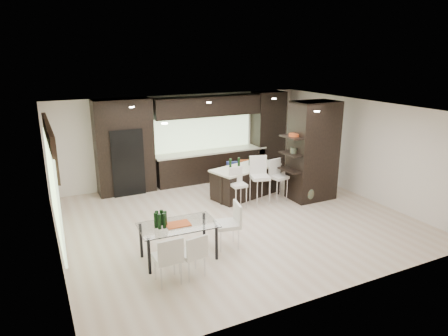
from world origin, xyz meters
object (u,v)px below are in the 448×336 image
stool_mid (260,186)px  dining_table (179,242)px  kitchen_island (246,181)px  stool_right (279,184)px  floor_vase (308,183)px  chair_far (168,261)px  chair_end (227,227)px  bench (243,179)px  stool_left (238,192)px  chair_near (192,256)px

stool_mid → dining_table: (-2.94, -1.81, -0.16)m
kitchen_island → stool_right: (0.62, -0.74, 0.04)m
dining_table → stool_right: bearing=29.7°
floor_vase → chair_far: size_ratio=1.30×
chair_end → dining_table: bearing=101.0°
kitchen_island → bench: kitchen_island is taller
kitchen_island → floor_vase: bearing=-59.4°
chair_far → dining_table: bearing=57.0°
stool_right → stool_left: bearing=169.6°
stool_mid → chair_far: size_ratio=1.24×
chair_far → stool_mid: bearing=36.3°
stool_right → stool_mid: bearing=172.8°
dining_table → chair_end: size_ratio=1.67×
stool_left → chair_far: (-2.79, -2.58, -0.01)m
chair_near → stool_left: bearing=38.8°
kitchen_island → chair_near: kitchen_island is taller
kitchen_island → dining_table: (-2.94, -2.58, -0.06)m
stool_right → kitchen_island: bearing=120.3°
stool_right → chair_end: bearing=-153.3°
kitchen_island → stool_left: 0.96m
bench → stool_mid: bearing=-79.7°
dining_table → kitchen_island: bearing=43.6°
stool_mid → chair_end: (-1.87, -1.81, -0.08)m
kitchen_island → floor_vase: size_ratio=1.84×
dining_table → chair_near: 0.71m
bench → dining_table: (-3.23, -3.28, 0.13)m
chair_far → stool_right: bearing=32.1°
stool_left → chair_end: 2.24m
bench → floor_vase: floor_vase is taller
floor_vase → dining_table: size_ratio=0.74×
chair_near → chair_far: (-0.47, -0.02, 0.03)m
bench → dining_table: dining_table is taller
stool_right → chair_far: (-4.03, -2.57, -0.04)m
bench → chair_far: size_ratio=1.43×
bench → floor_vase: size_ratio=1.10×
stool_left → stool_mid: size_ratio=0.82×
floor_vase → chair_end: bearing=-156.0°
dining_table → chair_far: (-0.47, -0.73, 0.06)m
floor_vase → chair_far: floor_vase is taller
floor_vase → chair_far: (-4.65, -2.11, -0.13)m
bench → chair_far: chair_far is taller
stool_left → stool_right: stool_right is taller
stool_right → floor_vase: floor_vase is taller
stool_right → chair_near: 4.38m
chair_far → stool_left: bearing=42.5°
bench → floor_vase: bearing=-41.9°
chair_end → chair_far: bearing=126.4°
stool_left → chair_near: bearing=-130.5°
bench → chair_far: 5.46m
kitchen_island → stool_left: bearing=-146.0°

